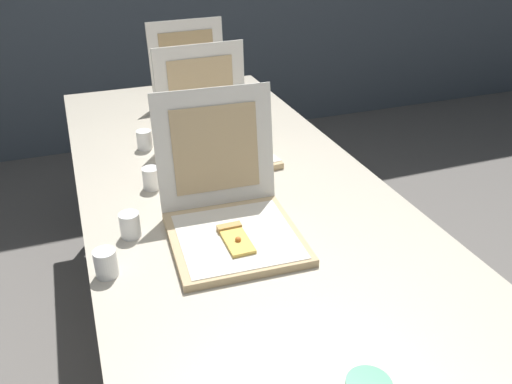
{
  "coord_description": "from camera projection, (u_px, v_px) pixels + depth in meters",
  "views": [
    {
      "loc": [
        -0.44,
        -0.79,
        1.53
      ],
      "look_at": [
        0.02,
        0.46,
        0.79
      ],
      "focal_mm": 36.37,
      "sensor_mm": 36.0,
      "label": 1
    }
  ],
  "objects": [
    {
      "name": "cup_white_far",
      "position": [
        144.0,
        140.0,
        1.91
      ],
      "size": [
        0.06,
        0.06,
        0.07
      ],
      "primitive_type": "cylinder",
      "color": "white",
      "rests_on": "table"
    },
    {
      "name": "pizza_box_front",
      "position": [
        231.0,
        217.0,
        1.41
      ],
      "size": [
        0.36,
        0.42,
        0.36
      ],
      "rotation": [
        0.0,
        0.0,
        -0.05
      ],
      "color": "tan",
      "rests_on": "table"
    },
    {
      "name": "pizza_box_back",
      "position": [
        200.0,
        100.0,
        2.25
      ],
      "size": [
        0.37,
        0.4,
        0.36
      ],
      "rotation": [
        0.0,
        0.0,
        0.06
      ],
      "color": "tan",
      "rests_on": "table"
    },
    {
      "name": "cup_white_near_left",
      "position": [
        106.0,
        263.0,
        1.26
      ],
      "size": [
        0.06,
        0.06,
        0.07
      ],
      "primitive_type": "cylinder",
      "color": "white",
      "rests_on": "table"
    },
    {
      "name": "pizza_box_middle",
      "position": [
        216.0,
        140.0,
        1.87
      ],
      "size": [
        0.36,
        0.39,
        0.36
      ],
      "rotation": [
        0.0,
        0.0,
        0.06
      ],
      "color": "tan",
      "rests_on": "table"
    },
    {
      "name": "table",
      "position": [
        232.0,
        197.0,
        1.7
      ],
      "size": [
        0.95,
        2.28,
        0.73
      ],
      "color": "#BCB29E",
      "rests_on": "ground"
    },
    {
      "name": "cup_white_mid",
      "position": [
        151.0,
        178.0,
        1.65
      ],
      "size": [
        0.06,
        0.06,
        0.07
      ],
      "primitive_type": "cylinder",
      "color": "white",
      "rests_on": "table"
    },
    {
      "name": "cup_white_near_center",
      "position": [
        130.0,
        225.0,
        1.41
      ],
      "size": [
        0.06,
        0.06,
        0.07
      ],
      "primitive_type": "cylinder",
      "color": "white",
      "rests_on": "table"
    }
  ]
}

